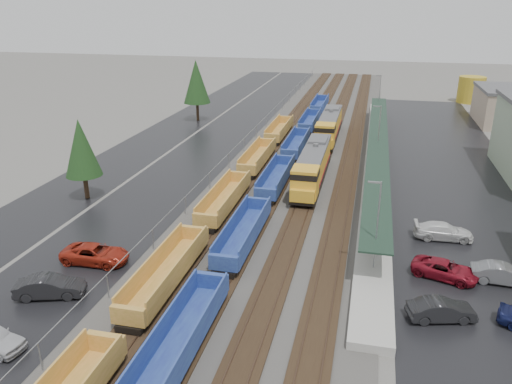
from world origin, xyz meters
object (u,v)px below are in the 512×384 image
Objects in this scene: parked_car_east_a at (441,310)px; parked_car_east_b at (445,270)px; locomotive_lead at (313,166)px; storage_tank at (471,90)px; well_string_yellow at (200,230)px; well_string_blue at (276,178)px; locomotive_trail at (329,126)px; parked_car_east_e at (503,274)px; parked_car_west_b at (50,287)px; parked_car_west_c at (95,254)px; parked_car_east_c at (443,231)px.

parked_car_east_b is (0.90, 5.99, -0.05)m from parked_car_east_a.
locomotive_lead is 23.43m from parked_car_east_b.
well_string_yellow is at bearing -114.18° from storage_tank.
well_string_yellow is 16.17m from well_string_blue.
parked_car_east_a is (12.15, -46.39, -1.51)m from locomotive_trail.
locomotive_trail is 43.82m from parked_car_east_e.
well_string_blue reaches higher than parked_car_east_b.
parked_car_west_b is (-7.85, -11.30, -0.29)m from well_string_yellow.
parked_car_east_e is at bearing -84.67° from parked_car_west_c.
well_string_yellow is at bearing 101.02° from parked_car_east_c.
locomotive_trail is 52.47m from parked_car_west_b.
parked_car_east_a is at bearing 142.62° from parked_car_east_e.
parked_car_east_a is at bearing -64.43° from locomotive_lead.
well_string_yellow is 85.41m from storage_tank.
parked_car_east_b is at bearing -23.87° from parked_car_east_a.
parked_car_east_e is at bearing -91.86° from parked_car_west_b.
parked_car_east_b is (13.05, -19.40, -1.56)m from locomotive_lead.
parked_car_east_a is at bearing -100.94° from parked_car_west_b.
well_string_blue reaches higher than parked_car_west_c.
parked_car_east_a is at bearing -55.35° from well_string_blue.
locomotive_trail is 47.60m from storage_tank.
storage_tank reaches higher than locomotive_lead.
well_string_yellow is 18.26× the size of parked_car_west_b.
parked_car_west_c is (-15.30, -23.50, -1.48)m from locomotive_lead.
locomotive_trail is 35.84m from parked_car_east_c.
storage_tank is at bearing -4.30° from parked_car_east_e.
parked_car_east_c is at bearing 29.40° from parked_car_east_e.
well_string_yellow is at bearing 103.90° from parked_car_east_b.
locomotive_lead is 1.00× the size of locomotive_trail.
locomotive_lead is 0.18× the size of well_string_blue.
parked_car_west_c is at bearing 116.77° from parked_car_east_b.
locomotive_lead is 3.33× the size of storage_tank.
parked_car_west_b is at bearing 126.91° from parked_car_east_b.
parked_car_east_b is 7.36m from parked_car_east_c.
locomotive_lead is 18.34m from parked_car_east_c.
parked_car_west_c is 1.07× the size of parked_car_east_c.
parked_car_east_a is at bearing -99.83° from storage_tank.
parked_car_west_c is at bearing -141.49° from well_string_yellow.
parked_car_west_b is 0.95× the size of parked_car_east_c.
parked_car_east_a is 6.06m from parked_car_east_b.
parked_car_west_b is 34.59m from parked_car_east_e.
well_string_yellow is 0.87× the size of well_string_blue.
locomotive_trail is at bearing -0.66° from parked_car_east_a.
locomotive_lead reaches higher than well_string_yellow.
parked_car_east_a is (27.45, -1.89, -0.02)m from parked_car_west_c.
parked_car_west_b is at bearing -118.67° from locomotive_lead.
parked_car_east_b is (21.05, -1.71, -0.40)m from well_string_yellow.
storage_tank is 86.90m from parked_car_east_a.
parked_car_east_c is at bearing -29.56° from well_string_blue.
locomotive_lead is at bearing -46.94° from parked_car_west_b.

